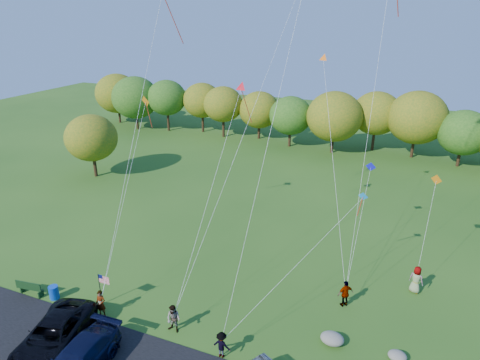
# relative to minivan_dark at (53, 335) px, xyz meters

# --- Properties ---
(ground) EXTENTS (140.00, 140.00, 0.00)m
(ground) POSITION_rel_minivan_dark_xyz_m (6.43, 3.78, -0.86)
(ground) COLOR #285317
(ground) RESTS_ON ground
(treeline) EXTENTS (75.40, 27.96, 8.19)m
(treeline) POSITION_rel_minivan_dark_xyz_m (6.72, 39.62, 3.87)
(treeline) COLOR #3B2815
(treeline) RESTS_ON ground
(minivan_dark) EXTENTS (3.98, 6.24, 1.60)m
(minivan_dark) POSITION_rel_minivan_dark_xyz_m (0.00, 0.00, 0.00)
(minivan_dark) COLOR black
(minivan_dark) RESTS_ON asphalt_lane
(flyer_a) EXTENTS (0.67, 0.48, 1.74)m
(flyer_a) POSITION_rel_minivan_dark_xyz_m (0.60, 3.15, 0.01)
(flyer_a) COLOR #4C4C59
(flyer_a) RESTS_ON ground
(flyer_b) EXTENTS (0.89, 0.72, 1.75)m
(flyer_b) POSITION_rel_minivan_dark_xyz_m (5.33, 3.65, 0.01)
(flyer_b) COLOR #4C4C59
(flyer_b) RESTS_ON ground
(flyer_c) EXTENTS (1.00, 0.59, 1.53)m
(flyer_c) POSITION_rel_minivan_dark_xyz_m (8.67, 2.98, -0.10)
(flyer_c) COLOR #4C4C59
(flyer_c) RESTS_ON ground
(flyer_d) EXTENTS (1.08, 1.02, 1.80)m
(flyer_d) POSITION_rel_minivan_dark_xyz_m (13.97, 9.76, 0.04)
(flyer_d) COLOR #4C4C59
(flyer_d) RESTS_ON ground
(flyer_e) EXTENTS (1.07, 0.88, 1.88)m
(flyer_e) POSITION_rel_minivan_dark_xyz_m (17.96, 12.97, 0.08)
(flyer_e) COLOR #4C4C59
(flyer_e) RESTS_ON ground
(park_bench) EXTENTS (1.86, 0.57, 1.03)m
(park_bench) POSITION_rel_minivan_dark_xyz_m (-5.02, 2.97, -0.31)
(park_bench) COLOR black
(park_bench) RESTS_ON ground
(trash_barrel) EXTENTS (0.60, 0.60, 0.90)m
(trash_barrel) POSITION_rel_minivan_dark_xyz_m (-3.33, 3.30, -0.41)
(trash_barrel) COLOR #0B3DB2
(trash_barrel) RESTS_ON ground
(flag_assembly) EXTENTS (0.83, 0.53, 2.23)m
(flag_assembly) POSITION_rel_minivan_dark_xyz_m (0.09, 4.02, 0.79)
(flag_assembly) COLOR black
(flag_assembly) RESTS_ON ground
(boulder_near) EXTENTS (1.32, 1.03, 0.66)m
(boulder_near) POSITION_rel_minivan_dark_xyz_m (13.92, 6.19, -0.53)
(boulder_near) COLOR gray
(boulder_near) RESTS_ON ground
(boulder_far) EXTENTS (0.98, 0.82, 0.51)m
(boulder_far) POSITION_rel_minivan_dark_xyz_m (17.34, 6.32, -0.61)
(boulder_far) COLOR slate
(boulder_far) RESTS_ON ground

